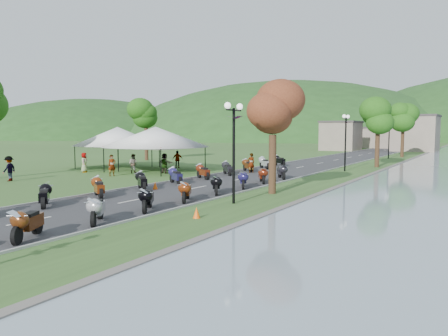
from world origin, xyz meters
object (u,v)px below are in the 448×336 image
Objects in this scene: pedestrian_b at (133,173)px; pedestrian_c at (10,181)px; vendor_tent_main at (156,149)px; pedestrian_a at (112,176)px.

pedestrian_c reaches higher than pedestrian_b.
vendor_tent_main is 5.45m from pedestrian_a.
pedestrian_b is at bearing 139.12° from pedestrian_c.
vendor_tent_main is 3.87× the size of pedestrian_b.
pedestrian_a is at bearing 81.59° from pedestrian_b.
vendor_tent_main reaches higher than pedestrian_b.
pedestrian_b is at bearing -101.50° from vendor_tent_main.
pedestrian_c is at bearing 55.31° from pedestrian_b.
vendor_tent_main is 3.70× the size of pedestrian_a.
pedestrian_c reaches higher than pedestrian_a.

